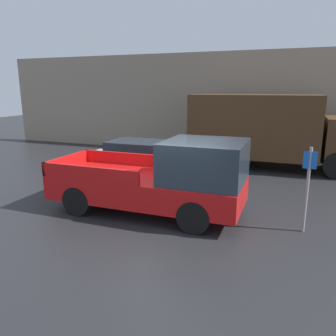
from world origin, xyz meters
The scene contains 7 objects.
ground_plane centered at (0.00, 0.00, 0.00)m, with size 60.00×60.00×0.00m, color #232326.
building_wall centered at (0.00, 9.60, 2.60)m, with size 28.00×0.15×5.20m.
pickup_truck centered at (-0.39, 0.36, 0.99)m, with size 5.30×2.11×2.10m.
car centered at (-2.45, 3.40, 0.75)m, with size 4.74×1.86×1.46m.
delivery_truck centered at (1.79, 7.09, 1.70)m, with size 7.02×2.50×3.12m.
parking_sign centered at (3.21, 0.44, 1.18)m, with size 0.30×0.07×2.07m.
newspaper_box centered at (0.74, 9.27, 0.52)m, with size 0.45×0.40×1.03m.
Camera 1 is at (2.73, -7.59, 3.38)m, focal length 35.00 mm.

